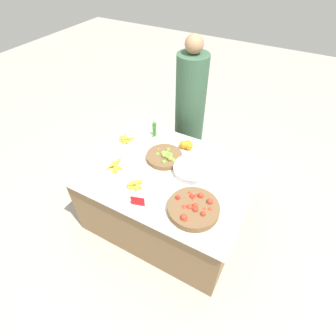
{
  "coord_description": "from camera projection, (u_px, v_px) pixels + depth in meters",
  "views": [
    {
      "loc": [
        0.84,
        -1.52,
        2.42
      ],
      "look_at": [
        0.0,
        0.0,
        0.76
      ],
      "focal_mm": 28.0,
      "sensor_mm": 36.0,
      "label": 1
    }
  ],
  "objects": [
    {
      "name": "lime_bowl",
      "position": [
        165.0,
        157.0,
        2.55
      ],
      "size": [
        0.35,
        0.35,
        0.1
      ],
      "color": "brown",
      "rests_on": "market_table"
    },
    {
      "name": "ground_plane",
      "position": [
        168.0,
        217.0,
        2.93
      ],
      "size": [
        12.0,
        12.0,
        0.0
      ],
      "primitive_type": "plane",
      "color": "#ADA599"
    },
    {
      "name": "banana_bunch_front_left",
      "position": [
        126.0,
        139.0,
        2.75
      ],
      "size": [
        0.16,
        0.16,
        0.06
      ],
      "color": "gold",
      "rests_on": "market_table"
    },
    {
      "name": "banana_bunch_front_center",
      "position": [
        115.0,
        166.0,
        2.46
      ],
      "size": [
        0.15,
        0.19,
        0.06
      ],
      "color": "gold",
      "rests_on": "market_table"
    },
    {
      "name": "veg_bundle",
      "position": [
        154.0,
        130.0,
        2.77
      ],
      "size": [
        0.04,
        0.05,
        0.17
      ],
      "color": "#4C8E42",
      "rests_on": "market_table"
    },
    {
      "name": "banana_bunch_back_center",
      "position": [
        135.0,
        184.0,
        2.28
      ],
      "size": [
        0.15,
        0.14,
        0.06
      ],
      "color": "gold",
      "rests_on": "market_table"
    },
    {
      "name": "tomato_basket",
      "position": [
        194.0,
        208.0,
        2.09
      ],
      "size": [
        0.42,
        0.42,
        0.1
      ],
      "color": "brown",
      "rests_on": "market_table"
    },
    {
      "name": "price_sign",
      "position": [
        138.0,
        201.0,
        2.12
      ],
      "size": [
        0.11,
        0.04,
        0.1
      ],
      "rotation": [
        0.0,
        0.0,
        0.3
      ],
      "color": "red",
      "rests_on": "market_table"
    },
    {
      "name": "orange_pile",
      "position": [
        187.0,
        145.0,
        2.66
      ],
      "size": [
        0.14,
        0.12,
        0.08
      ],
      "color": "orange",
      "rests_on": "market_table"
    },
    {
      "name": "vendor_person",
      "position": [
        190.0,
        113.0,
        3.11
      ],
      "size": [
        0.35,
        0.35,
        1.62
      ],
      "color": "#385B42",
      "rests_on": "ground_plane"
    },
    {
      "name": "metal_bowl",
      "position": [
        193.0,
        169.0,
        2.41
      ],
      "size": [
        0.36,
        0.36,
        0.06
      ],
      "color": "silver",
      "rests_on": "market_table"
    },
    {
      "name": "market_table",
      "position": [
        168.0,
        197.0,
        2.68
      ],
      "size": [
        1.55,
        1.18,
        0.71
      ],
      "color": "olive",
      "rests_on": "ground_plane"
    }
  ]
}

